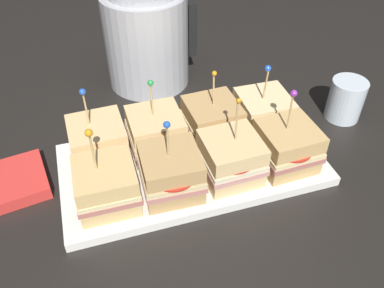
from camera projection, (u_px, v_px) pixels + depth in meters
ground_plane at (192, 168)px, 0.75m from camera, size 6.00×6.00×0.00m
serving_platter at (192, 165)px, 0.75m from camera, size 0.47×0.24×0.02m
sandwich_front_far_left at (106, 185)px, 0.65m from camera, size 0.10×0.10×0.15m
sandwich_front_center_left at (171, 173)px, 0.66m from camera, size 0.10×0.10×0.15m
sandwich_front_center_right at (231, 158)px, 0.69m from camera, size 0.10×0.10×0.16m
sandwich_front_far_right at (287, 147)px, 0.71m from camera, size 0.10×0.10×0.16m
sandwich_back_far_left at (98, 143)px, 0.72m from camera, size 0.10×0.10×0.15m
sandwich_back_center_left at (156, 133)px, 0.74m from camera, size 0.10×0.10×0.15m
sandwich_back_center_right at (212, 122)px, 0.76m from camera, size 0.10×0.10×0.15m
sandwich_back_far_right at (263, 113)px, 0.79m from camera, size 0.10×0.10×0.15m
kettle_steel at (147, 38)px, 0.91m from camera, size 0.21×0.19×0.24m
drinking_glass at (346, 100)px, 0.84m from camera, size 0.07×0.07×0.09m
napkin_stack at (13, 182)px, 0.71m from camera, size 0.13×0.13×0.02m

